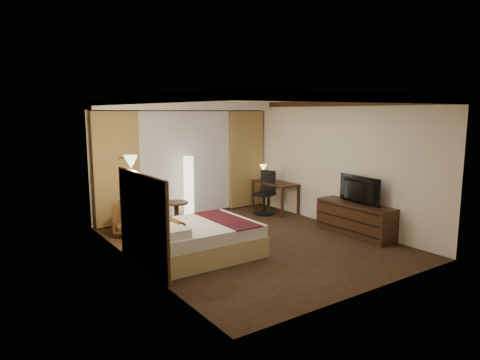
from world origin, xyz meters
TOP-DOWN VIEW (x-y plane):
  - floor at (0.00, 0.00)m, footprint 4.50×5.50m
  - ceiling at (0.00, 0.00)m, footprint 4.50×5.50m
  - back_wall at (0.00, 2.75)m, footprint 4.50×0.02m
  - left_wall at (-2.25, 0.00)m, footprint 0.02×5.50m
  - right_wall at (2.25, 0.00)m, footprint 0.02×5.50m
  - crown_molding at (0.00, 0.00)m, footprint 4.50×5.50m
  - soffit at (0.00, 2.50)m, footprint 4.50×0.50m
  - curtain_sheer at (0.00, 2.67)m, footprint 2.48×0.04m
  - curtain_left_drape at (-1.70, 2.61)m, footprint 1.00×0.14m
  - curtain_right_drape at (1.70, 2.61)m, footprint 1.00×0.14m
  - wall_sconce at (-2.09, 0.65)m, footprint 0.24×0.24m
  - bed at (-1.22, -0.10)m, footprint 1.93×1.51m
  - headboard at (-2.20, -0.10)m, footprint 0.12×1.81m
  - armchair at (-1.59, 1.71)m, footprint 1.07×1.07m
  - side_table at (-0.70, 1.80)m, footprint 0.50×0.50m
  - floor_lamp at (-0.13, 2.31)m, footprint 0.31×0.31m
  - desk at (1.95, 1.71)m, footprint 0.55×1.27m
  - desk_lamp at (1.95, 2.19)m, footprint 0.18×0.18m
  - office_chair at (1.57, 1.66)m, footprint 0.67×0.67m
  - dresser at (2.00, -0.79)m, footprint 0.50×1.68m
  - television at (1.97, -0.79)m, footprint 0.69×1.10m

SIDE VIEW (x-z plane):
  - floor at x=0.00m, z-range -0.01..0.01m
  - side_table at x=-0.70m, z-range 0.00..0.55m
  - bed at x=-1.22m, z-range 0.00..0.56m
  - dresser at x=2.00m, z-range 0.00..0.65m
  - desk at x=1.95m, z-range 0.00..0.75m
  - armchair at x=-1.59m, z-range 0.00..0.81m
  - office_chair at x=1.57m, z-range 0.00..1.06m
  - floor_lamp at x=-0.13m, z-range 0.00..1.47m
  - headboard at x=-2.20m, z-range 0.00..1.50m
  - desk_lamp at x=1.95m, z-range 0.75..1.09m
  - television at x=1.97m, z-range 0.89..1.02m
  - curtain_sheer at x=0.00m, z-range 0.02..2.48m
  - curtain_left_drape at x=-1.70m, z-range 0.02..2.48m
  - curtain_right_drape at x=1.70m, z-range 0.02..2.48m
  - back_wall at x=0.00m, z-range 0.00..2.70m
  - left_wall at x=-2.25m, z-range 0.00..2.70m
  - right_wall at x=2.25m, z-range 0.00..2.70m
  - wall_sconce at x=-2.09m, z-range 1.50..1.74m
  - soffit at x=0.00m, z-range 2.50..2.70m
  - crown_molding at x=0.00m, z-range 2.58..2.70m
  - ceiling at x=0.00m, z-range 2.70..2.71m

